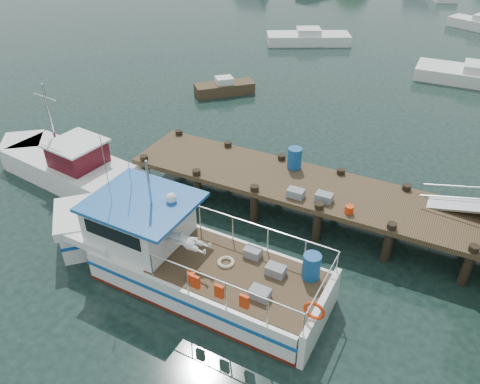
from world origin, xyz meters
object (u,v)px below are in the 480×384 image
at_px(work_boat, 68,165).
at_px(moored_a, 308,38).
at_px(moored_c, 480,76).
at_px(dock, 467,203).
at_px(lobster_boat, 175,254).
at_px(moored_rowboat, 224,88).

distance_m(work_boat, moored_a, 24.17).
bearing_deg(moored_c, work_boat, -117.99).
distance_m(dock, lobster_boat, 9.64).
bearing_deg(moored_a, moored_c, -22.22).
xyz_separation_m(work_boat, moored_a, (2.35, 24.06, -0.23)).
height_order(lobster_boat, moored_a, lobster_boat).
bearing_deg(moored_a, moored_rowboat, -101.98).
relative_size(lobster_boat, moored_c, 1.32).
height_order(dock, work_boat, dock).
distance_m(dock, moored_rowboat, 17.19).
bearing_deg(work_boat, dock, 14.83).
relative_size(dock, work_boat, 2.05).
relative_size(moored_rowboat, moored_a, 0.50).
relative_size(dock, moored_a, 2.44).
bearing_deg(moored_rowboat, moored_c, 18.81).
relative_size(lobster_boat, moored_rowboat, 3.07).
relative_size(work_boat, moored_rowboat, 2.38).
height_order(dock, lobster_boat, lobster_boat).
bearing_deg(lobster_boat, dock, 34.07).
relative_size(dock, moored_rowboat, 4.87).
distance_m(dock, moored_c, 18.64).
distance_m(work_boat, moored_rowboat, 11.78).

